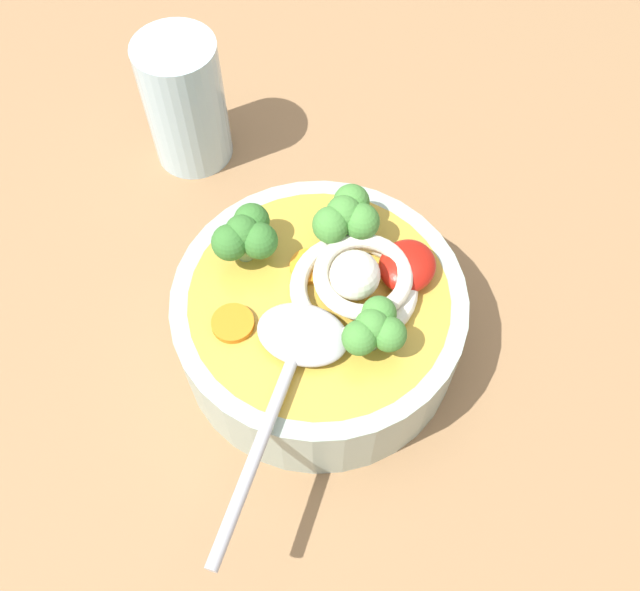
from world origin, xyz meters
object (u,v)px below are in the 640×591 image
(noodle_pile, at_px, (356,282))
(drinking_glass, at_px, (185,103))
(soup_spoon, at_px, (295,353))
(soup_bowl, at_px, (320,318))

(noodle_pile, height_order, drinking_glass, drinking_glass)
(soup_spoon, bearing_deg, noodle_pile, 160.16)
(soup_bowl, height_order, drinking_glass, drinking_glass)
(soup_bowl, xyz_separation_m, drinking_glass, (0.13, 0.18, 0.02))
(soup_spoon, xyz_separation_m, drinking_glass, (0.17, 0.19, -0.02))
(noodle_pile, height_order, soup_spoon, noodle_pile)
(soup_bowl, bearing_deg, soup_spoon, -173.61)
(soup_bowl, distance_m, drinking_glass, 0.22)
(soup_bowl, relative_size, drinking_glass, 1.76)
(drinking_glass, bearing_deg, soup_bowl, -124.85)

